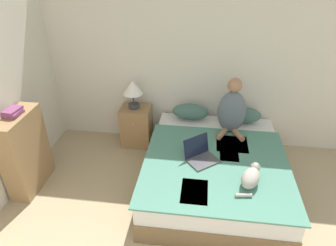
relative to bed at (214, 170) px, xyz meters
The scene contains 11 objects.
wall_back 1.49m from the bed, 97.29° to the left, with size 5.61×0.05×2.55m.
bed is the anchor object (origin of this frame).
pillow_near 0.98m from the bed, 113.59° to the left, with size 0.52×0.26×0.22m.
pillow_far 0.98m from the bed, 66.42° to the left, with size 0.52×0.26×0.22m.
person_sitting 0.82m from the bed, 71.67° to the left, with size 0.37×0.36×0.76m.
cat_tabby 0.68m from the bed, 53.67° to the right, with size 0.30×0.43×0.18m.
laptop_open 0.37m from the bed, 146.16° to the right, with size 0.45×0.44×0.26m.
nightstand 1.42m from the bed, 145.23° to the left, with size 0.43×0.38×0.61m.
table_lamp 1.59m from the bed, 145.60° to the left, with size 0.29×0.29×0.43m.
bookshelf 2.31m from the bed, behind, with size 0.25×0.66×1.01m.
book_stack_top 2.44m from the bed, behind, with size 0.18×0.23×0.08m.
Camera 1 is at (-0.06, -0.33, 2.64)m, focal length 32.00 mm.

